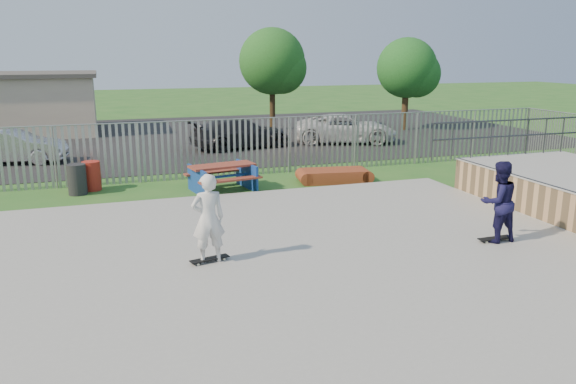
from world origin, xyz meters
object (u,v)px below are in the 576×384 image
object	(u,v)px
funbox	(334,176)
trash_bin_red	(92,176)
trash_bin_grey	(77,179)
car_dark	(241,133)
skater_white	(208,219)
skater_navy	(498,202)
picnic_table	(223,178)
tree_mid	(272,61)
car_white	(345,129)
tree_right	(407,68)
car_silver	(12,146)

from	to	relation	value
funbox	trash_bin_red	bearing A→B (deg)	178.85
trash_bin_grey	car_dark	size ratio (longest dim) A/B	0.20
trash_bin_grey	skater_white	size ratio (longest dim) A/B	0.52
funbox	skater_white	xyz separation A→B (m)	(-5.42, -6.45, 0.84)
funbox	trash_bin_grey	xyz separation A→B (m)	(-8.11, 0.86, 0.26)
skater_white	skater_navy	bearing A→B (deg)	170.06
picnic_table	tree_mid	world-z (taller)	tree_mid
car_white	tree_right	distance (m)	6.59
picnic_table	tree_right	distance (m)	16.94
car_white	car_dark	bearing A→B (deg)	107.28
trash_bin_red	skater_white	world-z (taller)	skater_white
tree_mid	skater_navy	size ratio (longest dim) A/B	3.08
trash_bin_red	tree_mid	size ratio (longest dim) A/B	0.16
picnic_table	tree_right	size ratio (longest dim) A/B	0.45
trash_bin_red	trash_bin_grey	distance (m)	0.61
picnic_table	car_white	distance (m)	10.75
funbox	car_white	bearing A→B (deg)	71.99
tree_mid	tree_right	bearing A→B (deg)	-18.33
skater_white	tree_mid	bearing A→B (deg)	-113.62
trash_bin_grey	car_white	distance (m)	13.61
car_dark	trash_bin_grey	bearing A→B (deg)	124.04
trash_bin_grey	trash_bin_red	bearing A→B (deg)	46.50
trash_bin_grey	car_white	xyz separation A→B (m)	(11.86, 6.67, 0.23)
funbox	car_white	world-z (taller)	car_white
car_dark	car_white	bearing A→B (deg)	-102.05
trash_bin_red	skater_white	distance (m)	8.10
picnic_table	skater_white	xyz separation A→B (m)	(-1.60, -6.34, 0.62)
car_dark	tree_mid	world-z (taller)	tree_mid
picnic_table	car_silver	distance (m)	9.76
car_white	tree_right	size ratio (longest dim) A/B	0.96
car_white	tree_mid	size ratio (longest dim) A/B	0.87
car_white	tree_mid	bearing A→B (deg)	37.60
tree_mid	skater_navy	xyz separation A→B (m)	(-0.96, -20.29, -2.69)
trash_bin_red	car_silver	bearing A→B (deg)	118.10
car_silver	tree_mid	world-z (taller)	tree_mid
picnic_table	tree_mid	size ratio (longest dim) A/B	0.41
trash_bin_grey	car_silver	size ratio (longest dim) A/B	0.23
funbox	picnic_table	bearing A→B (deg)	-170.02
trash_bin_red	car_dark	world-z (taller)	car_dark
car_white	trash_bin_grey	bearing A→B (deg)	137.72
picnic_table	trash_bin_red	bearing A→B (deg)	149.64
funbox	skater_white	bearing A→B (deg)	-121.59
picnic_table	trash_bin_grey	xyz separation A→B (m)	(-4.29, 0.96, 0.04)
funbox	skater_navy	xyz separation A→B (m)	(0.84, -7.16, 0.84)
tree_right	skater_white	xyz separation A→B (m)	(-14.21, -17.25, -2.34)
tree_right	trash_bin_red	bearing A→B (deg)	-150.02
trash_bin_red	tree_right	size ratio (longest dim) A/B	0.18
car_dark	car_white	size ratio (longest dim) A/B	0.95
car_silver	car_dark	xyz separation A→B (m)	(9.31, 0.78, 0.01)
car_dark	skater_white	bearing A→B (deg)	152.90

